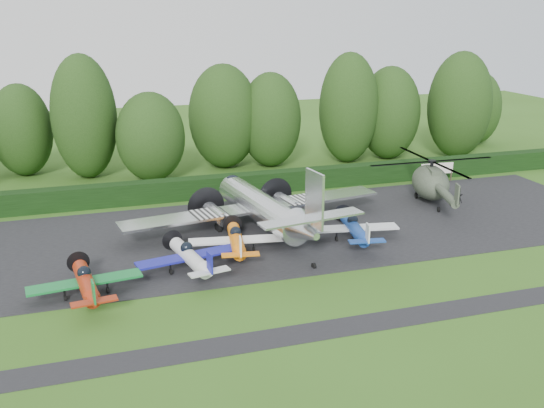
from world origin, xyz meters
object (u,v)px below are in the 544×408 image
object	(u,v)px
light_plane_orange	(236,240)
sign_board	(437,169)
light_plane_blue	(354,228)
helicopter	(431,180)
transport_plane	(262,208)
light_plane_white	(190,257)
light_plane_red	(86,282)

from	to	relation	value
light_plane_orange	sign_board	bearing A→B (deg)	18.32
light_plane_blue	sign_board	xyz separation A→B (m)	(15.33, 13.03, 0.24)
light_plane_blue	helicopter	xyz separation A→B (m)	(11.13, 7.37, 0.99)
transport_plane	helicopter	size ratio (longest dim) A/B	1.56
transport_plane	light_plane_white	size ratio (longest dim) A/B	2.99
helicopter	sign_board	distance (m)	7.09
helicopter	light_plane_white	bearing A→B (deg)	-175.47
light_plane_white	helicopter	distance (m)	25.98
light_plane_white	light_plane_red	bearing A→B (deg)	-152.02
light_plane_orange	sign_board	xyz separation A→B (m)	(24.66, 12.77, 0.26)
light_plane_red	helicopter	bearing A→B (deg)	27.29
transport_plane	light_plane_white	distance (m)	9.40
transport_plane	light_plane_orange	size ratio (longest dim) A/B	3.08
transport_plane	light_plane_blue	world-z (taller)	transport_plane
light_plane_red	light_plane_orange	world-z (taller)	light_plane_red
transport_plane	helicopter	distance (m)	17.54
light_plane_blue	sign_board	world-z (taller)	light_plane_blue
helicopter	transport_plane	bearing A→B (deg)	173.56
light_plane_red	light_plane_orange	xyz separation A→B (m)	(10.65, 4.25, -0.01)
light_plane_white	light_plane_blue	distance (m)	13.26
helicopter	sign_board	bearing A→B (deg)	36.98
light_plane_orange	light_plane_white	bearing A→B (deg)	-159.21
light_plane_orange	helicopter	distance (m)	21.68
light_plane_white	light_plane_blue	bearing A→B (deg)	19.46
transport_plane	helicopter	bearing A→B (deg)	19.01
light_plane_white	light_plane_blue	xyz separation A→B (m)	(13.12, 1.91, -0.01)
light_plane_white	helicopter	size ratio (longest dim) A/B	0.52
light_plane_white	light_plane_orange	bearing A→B (deg)	41.02
sign_board	light_plane_white	bearing A→B (deg)	-155.29
light_plane_orange	transport_plane	bearing A→B (deg)	42.95
transport_plane	light_plane_red	world-z (taller)	transport_plane
light_plane_red	light_plane_orange	bearing A→B (deg)	28.97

